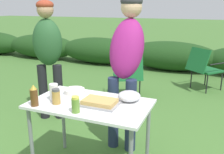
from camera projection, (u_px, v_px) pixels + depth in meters
name	position (u px, v px, depth m)	size (l,w,h in m)	color
shrub_hedge	(171.00, 56.00, 6.33)	(14.40, 0.90, 0.73)	#1E4219
folding_table	(90.00, 110.00, 2.32)	(1.10, 0.64, 0.74)	white
food_tray	(100.00, 103.00, 2.23)	(0.33, 0.22, 0.06)	#9E9EA3
plate_stack	(74.00, 91.00, 2.53)	(0.21, 0.21, 0.05)	white
mixing_bowl	(129.00, 96.00, 2.33)	(0.21, 0.21, 0.09)	silver
paper_cup_stack	(54.00, 92.00, 2.34)	(0.08, 0.08, 0.16)	white
beer_bottle	(34.00, 96.00, 2.20)	(0.07, 0.07, 0.20)	brown
relish_jar	(76.00, 105.00, 2.07)	(0.07, 0.07, 0.14)	olive
spice_jar	(56.00, 97.00, 2.25)	(0.07, 0.07, 0.14)	#B2893D
standing_person_in_red_jacket	(126.00, 55.00, 2.74)	(0.39, 0.51, 1.72)	#232D4C
standing_person_in_dark_puffer	(48.00, 49.00, 3.43)	(0.48, 0.42, 1.67)	black
camp_chair_green_behind_table	(204.00, 67.00, 4.79)	(0.73, 0.75, 0.83)	#19602D
camp_chair_near_hedge	(128.00, 74.00, 4.31)	(0.68, 0.73, 0.83)	#19602D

